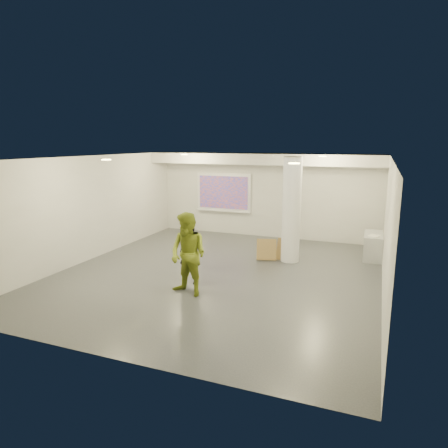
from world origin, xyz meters
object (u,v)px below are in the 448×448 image
at_px(projection_screen, 224,193).
at_px(credenza, 373,246).
at_px(woman, 190,254).
at_px(column, 291,210).
at_px(man, 188,254).

distance_m(projection_screen, credenza, 5.64).
distance_m(projection_screen, woman, 5.53).
distance_m(column, man, 3.78).
xyz_separation_m(column, credenza, (2.22, 1.19, -1.13)).
distance_m(woman, man, 0.80).
bearing_deg(man, woman, 127.64).
bearing_deg(column, credenza, 28.15).
distance_m(credenza, woman, 5.65).
bearing_deg(credenza, woman, -137.86).
bearing_deg(woman, column, 49.56).
height_order(column, credenza, column).
xyz_separation_m(woman, man, (0.30, -0.71, 0.21)).
bearing_deg(column, projection_screen, 139.44).
height_order(credenza, man, man).
height_order(column, woman, column).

